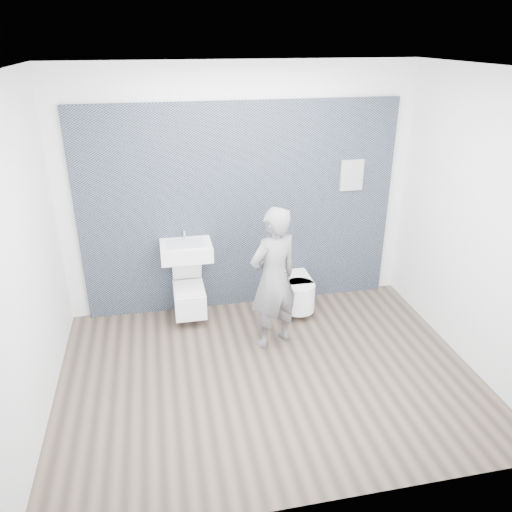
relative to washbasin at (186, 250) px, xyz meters
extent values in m
plane|color=brown|center=(0.66, -1.23, -0.85)|extent=(4.00, 4.00, 0.00)
plane|color=white|center=(0.66, 0.27, 0.55)|extent=(4.00, 0.00, 4.00)
plane|color=white|center=(0.66, -2.73, 0.55)|extent=(4.00, 0.00, 4.00)
plane|color=white|center=(-1.34, -1.23, 0.55)|extent=(0.00, 3.00, 3.00)
plane|color=white|center=(2.66, -1.23, 0.55)|extent=(0.00, 3.00, 3.00)
plane|color=white|center=(0.66, -1.23, 1.95)|extent=(4.00, 4.00, 0.00)
cube|color=black|center=(0.66, 0.24, -0.85)|extent=(3.60, 0.06, 2.40)
cube|color=white|center=(0.00, 0.00, -0.01)|extent=(0.56, 0.42, 0.17)
cube|color=silver|center=(0.00, -0.02, 0.08)|extent=(0.39, 0.28, 0.03)
cylinder|color=silver|center=(0.00, 0.15, 0.15)|extent=(0.02, 0.02, 0.14)
cylinder|color=silver|center=(0.00, 0.10, 0.21)|extent=(0.02, 0.09, 0.02)
cylinder|color=silver|center=(0.00, 0.19, -0.15)|extent=(0.04, 0.04, 0.11)
cube|color=white|center=(0.00, -0.04, -0.59)|extent=(0.35, 0.50, 0.29)
cylinder|color=silver|center=(0.00, -0.08, -0.46)|extent=(0.25, 0.25, 0.03)
cube|color=white|center=(0.00, -0.08, -0.44)|extent=(0.33, 0.40, 0.02)
cube|color=white|center=(0.00, 0.07, -0.26)|extent=(0.33, 0.19, 0.33)
cube|color=silver|center=(0.00, 0.18, -0.70)|extent=(0.09, 0.06, 0.08)
cube|color=white|center=(1.25, -0.01, -0.61)|extent=(0.37, 0.43, 0.31)
cylinder|color=white|center=(1.25, -0.22, -0.61)|extent=(0.37, 0.37, 0.31)
cube|color=white|center=(1.25, -0.04, -0.44)|extent=(0.35, 0.41, 0.03)
cylinder|color=white|center=(1.25, -0.24, -0.44)|extent=(0.35, 0.35, 0.03)
cube|color=silver|center=(1.25, 0.18, -0.73)|extent=(0.10, 0.06, 0.08)
cube|color=silver|center=(1.96, 0.20, -0.85)|extent=(0.27, 0.03, 0.36)
imported|color=slate|center=(0.82, -0.71, -0.09)|extent=(0.65, 0.55, 1.53)
camera|label=1|loc=(-0.26, -5.09, 2.20)|focal=35.00mm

